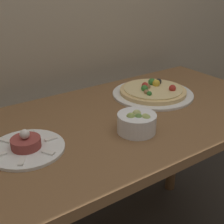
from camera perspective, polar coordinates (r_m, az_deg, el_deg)
name	(u,v)px	position (r m, az deg, el deg)	size (l,w,h in m)	color
dining_table	(118,144)	(1.23, 1.11, -5.92)	(1.37, 0.68, 0.80)	brown
pizza_plate	(153,92)	(1.39, 7.49, 3.73)	(0.35, 0.35, 0.06)	white
tartare_plate	(26,146)	(1.00, -15.39, -6.07)	(0.24, 0.24, 0.07)	white
small_bowl	(137,122)	(1.06, 4.57, -1.91)	(0.13, 0.13, 0.08)	white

